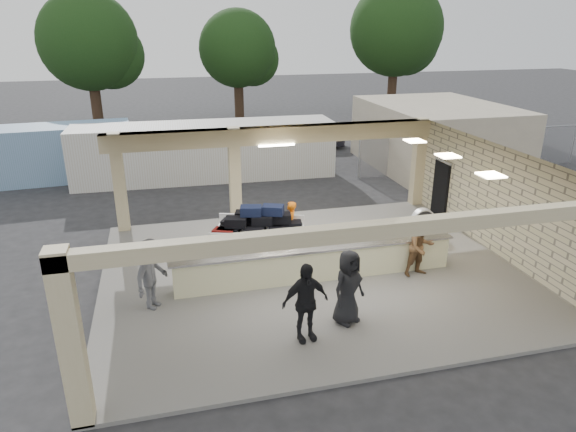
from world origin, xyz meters
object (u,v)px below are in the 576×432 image
object	(u,v)px
baggage_counter	(316,263)
passenger_c	(152,274)
drum_fan	(423,220)
baggage_handler	(290,226)
passenger_a	(421,247)
passenger_d	(348,287)
passenger_b	(305,302)
luggage_cart	(258,228)
car_dark	(306,134)
car_white_b	(417,135)
container_white	(206,151)
container_blue	(21,156)
car_white_a	(405,141)

from	to	relation	value
baggage_counter	passenger_c	size ratio (longest dim) A/B	4.36
drum_fan	baggage_handler	world-z (taller)	baggage_handler
baggage_handler	passenger_a	size ratio (longest dim) A/B	0.92
passenger_d	passenger_b	bearing A→B (deg)	173.21
luggage_cart	passenger_a	bearing A→B (deg)	-12.44
baggage_counter	drum_fan	world-z (taller)	baggage_counter
baggage_counter	baggage_handler	xyz separation A→B (m)	(-0.21, 2.19, 0.32)
passenger_b	car_dark	xyz separation A→B (m)	(5.56, 19.30, -0.31)
car_white_b	passenger_c	bearing A→B (deg)	163.08
passenger_c	baggage_counter	bearing A→B (deg)	-51.26
drum_fan	car_white_b	distance (m)	13.59
container_white	baggage_handler	bearing A→B (deg)	-77.55
container_blue	drum_fan	bearing A→B (deg)	-39.14
baggage_handler	car_white_b	distance (m)	16.46
luggage_cart	car_dark	bearing A→B (deg)	86.48
car_white_b	car_white_a	bearing A→B (deg)	159.61
baggage_counter	luggage_cart	world-z (taller)	luggage_cart
luggage_cart	car_white_b	size ratio (longest dim) A/B	0.63
car_dark	container_blue	xyz separation A→B (m)	(-14.71, -3.82, 0.52)
passenger_c	car_white_b	world-z (taller)	passenger_c
passenger_a	passenger_d	bearing A→B (deg)	-156.18
passenger_a	car_white_b	distance (m)	16.91
passenger_a	car_dark	bearing A→B (deg)	76.43
baggage_handler	car_dark	size ratio (longest dim) A/B	0.36
drum_fan	car_white_b	xyz separation A→B (m)	(6.07, 12.16, 0.22)
baggage_counter	baggage_handler	bearing A→B (deg)	95.43
passenger_d	baggage_handler	bearing A→B (deg)	65.38
car_white_a	container_blue	distance (m)	19.55
car_white_b	luggage_cart	bearing A→B (deg)	164.66
luggage_cart	baggage_handler	bearing A→B (deg)	27.85
luggage_cart	container_blue	bearing A→B (deg)	148.13
passenger_c	container_blue	bearing A→B (deg)	56.09
luggage_cart	car_white_a	xyz separation A→B (m)	(10.56, 11.31, -0.23)
baggage_counter	baggage_handler	size ratio (longest dim) A/B	5.11
luggage_cart	car_white_b	distance (m)	17.33
car_white_b	drum_fan	bearing A→B (deg)	-178.22
passenger_b	car_dark	world-z (taller)	passenger_b
baggage_counter	car_white_b	xyz separation A→B (m)	(10.66, 14.55, 0.20)
passenger_b	container_white	size ratio (longest dim) A/B	0.16
baggage_handler	container_blue	size ratio (longest dim) A/B	0.16
passenger_c	passenger_d	xyz separation A→B (m)	(4.57, -1.83, 0.00)
passenger_a	passenger_d	world-z (taller)	passenger_d
car_white_a	car_white_b	world-z (taller)	car_white_b
container_white	container_blue	size ratio (longest dim) A/B	1.23
passenger_a	passenger_c	world-z (taller)	passenger_c
car_white_a	passenger_a	bearing A→B (deg)	150.10
passenger_d	container_white	world-z (taller)	container_white
container_white	passenger_a	bearing A→B (deg)	-65.90
baggage_handler	passenger_b	size ratio (longest dim) A/B	0.84
passenger_a	car_white_b	xyz separation A→B (m)	(7.71, 15.05, -0.18)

